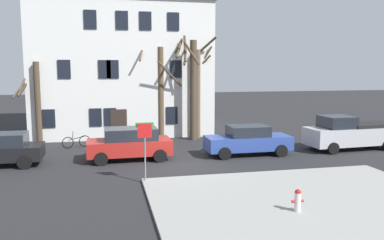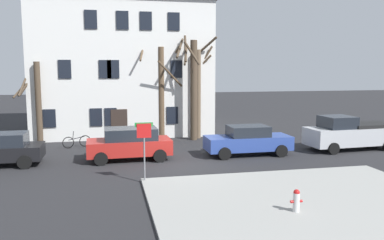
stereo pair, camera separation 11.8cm
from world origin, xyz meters
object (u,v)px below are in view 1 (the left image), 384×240
at_px(tree_bare_near, 36,99).
at_px(car_red_wagon, 130,143).
at_px(pickup_truck_silver, 350,133).
at_px(bicycle_leaning, 76,142).
at_px(tree_bare_far, 193,85).
at_px(street_sign_pole, 145,141).
at_px(car_blue_sedan, 248,140).
at_px(fire_hydrant, 298,200).
at_px(building_main, 121,53).
at_px(tree_bare_mid, 161,89).
at_px(tree_bare_end, 197,90).

height_order(tree_bare_near, car_red_wagon, tree_bare_near).
xyz_separation_m(pickup_truck_silver, bicycle_leaning, (-16.12, 4.07, -0.62)).
distance_m(tree_bare_near, tree_bare_far, 10.21).
distance_m(car_red_wagon, street_sign_pole, 4.61).
xyz_separation_m(car_blue_sedan, fire_hydrant, (-1.62, -9.04, -0.32)).
bearing_deg(car_blue_sedan, car_red_wagon, 178.24).
bearing_deg(car_blue_sedan, bicycle_leaning, 156.13).
bearing_deg(building_main, tree_bare_mid, -60.20).
distance_m(car_blue_sedan, street_sign_pole, 7.60).
xyz_separation_m(tree_bare_near, car_blue_sedan, (12.12, -6.12, -2.06)).
distance_m(tree_bare_near, tree_bare_mid, 8.14).
bearing_deg(fire_hydrant, car_red_wagon, 118.14).
bearing_deg(tree_bare_mid, pickup_truck_silver, -30.56).
distance_m(tree_bare_near, bicycle_leaning, 4.04).
xyz_separation_m(street_sign_pole, bicycle_leaning, (-3.40, 8.54, -1.46)).
bearing_deg(bicycle_leaning, car_red_wagon, -53.15).
relative_size(tree_bare_end, bicycle_leaning, 4.37).
distance_m(tree_bare_far, street_sign_pole, 10.71).
bearing_deg(tree_bare_far, tree_bare_near, 175.68).
bearing_deg(tree_bare_end, tree_bare_near, 179.15).
distance_m(car_red_wagon, car_blue_sedan, 6.56).
xyz_separation_m(building_main, tree_bare_end, (4.94, -4.73, -2.68)).
relative_size(tree_bare_near, tree_bare_far, 0.75).
bearing_deg(car_red_wagon, pickup_truck_silver, -0.15).
height_order(tree_bare_far, bicycle_leaning, tree_bare_far).
bearing_deg(pickup_truck_silver, tree_bare_far, 148.61).
height_order(tree_bare_end, fire_hydrant, tree_bare_end).
height_order(tree_bare_near, fire_hydrant, tree_bare_near).
relative_size(car_blue_sedan, fire_hydrant, 6.32).
relative_size(building_main, street_sign_pole, 5.06).
height_order(building_main, tree_bare_far, building_main).
bearing_deg(tree_bare_mid, tree_bare_far, -26.94).
height_order(building_main, bicycle_leaning, building_main).
bearing_deg(car_red_wagon, tree_bare_near, 133.21).
bearing_deg(pickup_truck_silver, bicycle_leaning, 165.81).
distance_m(tree_bare_near, fire_hydrant, 18.60).
bearing_deg(tree_bare_far, building_main, 130.13).
bearing_deg(fire_hydrant, tree_bare_end, 89.68).
height_order(tree_bare_end, car_red_wagon, tree_bare_end).
bearing_deg(tree_bare_far, fire_hydrant, -88.57).
bearing_deg(tree_bare_end, car_red_wagon, -131.08).
distance_m(tree_bare_mid, fire_hydrant, 15.89).
bearing_deg(street_sign_pole, building_main, 91.10).
distance_m(tree_bare_far, car_blue_sedan, 6.41).
bearing_deg(street_sign_pole, tree_bare_far, 66.44).
xyz_separation_m(tree_bare_near, bicycle_leaning, (2.53, -1.88, -2.52)).
distance_m(tree_bare_mid, bicycle_leaning, 6.73).
distance_m(tree_bare_mid, car_blue_sedan, 7.99).
distance_m(building_main, tree_bare_end, 7.34).
xyz_separation_m(building_main, car_red_wagon, (-0.09, -10.49, -5.16)).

